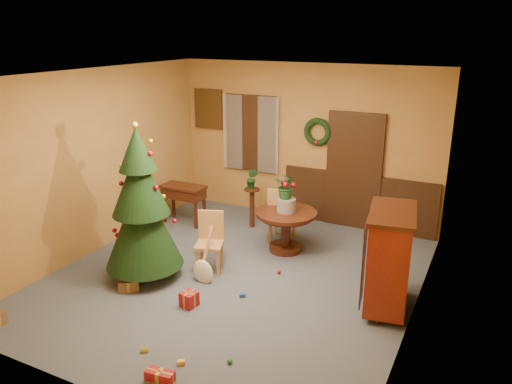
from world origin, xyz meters
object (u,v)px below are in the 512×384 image
Objects in this scene: christmas_tree at (141,207)px; sideboard at (389,257)px; dining_table at (286,223)px; chair_near at (210,239)px; writing_desk at (184,195)px.

christmas_tree is 3.42m from sideboard.
dining_table is 0.74× the size of sideboard.
sideboard is at bearing 1.24° from chair_near.
christmas_tree is at bearing -70.93° from writing_desk.
chair_near reaches higher than dining_table.
christmas_tree is at bearing -137.55° from chair_near.
writing_desk is at bearing 161.80° from sideboard.
dining_table is 2.19m from writing_desk.
dining_table is 2.36m from christmas_tree.
sideboard is (4.03, -1.32, 0.17)m from writing_desk.
writing_desk is at bearing 172.46° from dining_table.
christmas_tree is 2.22m from writing_desk.
dining_table is 1.10× the size of chair_near.
chair_near is (-0.76, -1.09, 0.01)m from dining_table.
sideboard reaches higher than writing_desk.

